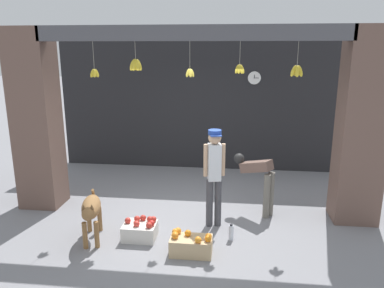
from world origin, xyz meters
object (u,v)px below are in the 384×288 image
at_px(fruit_crate_oranges, 191,245).
at_px(fruit_crate_apples, 140,230).
at_px(dog, 91,210).
at_px(shopkeeper, 214,171).
at_px(wall_clock, 254,78).
at_px(worker_stooping, 259,177).
at_px(water_bottle, 231,232).

bearing_deg(fruit_crate_oranges, fruit_crate_apples, 156.52).
bearing_deg(fruit_crate_oranges, dog, 172.24).
height_order(dog, shopkeeper, shopkeeper).
height_order(dog, wall_clock, wall_clock).
bearing_deg(worker_stooping, water_bottle, -169.66).
bearing_deg(dog, worker_stooping, 101.65).
bearing_deg(worker_stooping, wall_clock, 34.63).
distance_m(shopkeeper, worker_stooping, 0.97).
bearing_deg(fruit_crate_apples, shopkeeper, 27.29).
relative_size(dog, wall_clock, 3.20).
bearing_deg(fruit_crate_apples, wall_clock, 63.08).
relative_size(dog, shopkeeper, 0.61).
xyz_separation_m(dog, worker_stooping, (2.51, 1.28, 0.17)).
bearing_deg(fruit_crate_apples, fruit_crate_oranges, -23.48).
xyz_separation_m(dog, fruit_crate_apples, (0.70, 0.15, -0.36)).
bearing_deg(wall_clock, dog, -124.08).
relative_size(shopkeeper, fruit_crate_oranges, 2.73).
xyz_separation_m(dog, fruit_crate_oranges, (1.51, -0.21, -0.36)).
height_order(dog, worker_stooping, worker_stooping).
distance_m(fruit_crate_apples, wall_clock, 4.44).
relative_size(worker_stooping, fruit_crate_oranges, 1.72).
relative_size(water_bottle, wall_clock, 0.84).
xyz_separation_m(fruit_crate_apples, water_bottle, (1.37, 0.11, -0.02)).
height_order(worker_stooping, water_bottle, worker_stooping).
height_order(dog, fruit_crate_oranges, dog).
relative_size(dog, fruit_crate_oranges, 1.67).
height_order(dog, fruit_crate_apples, dog).
relative_size(shopkeeper, wall_clock, 5.23).
bearing_deg(dog, fruit_crate_oranges, 66.95).
height_order(fruit_crate_apples, wall_clock, wall_clock).
bearing_deg(dog, water_bottle, 81.84).
relative_size(dog, fruit_crate_apples, 1.97).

